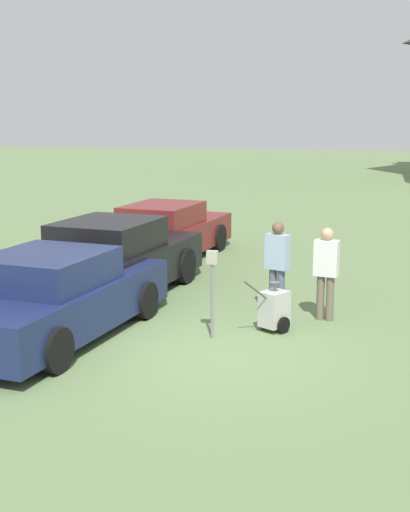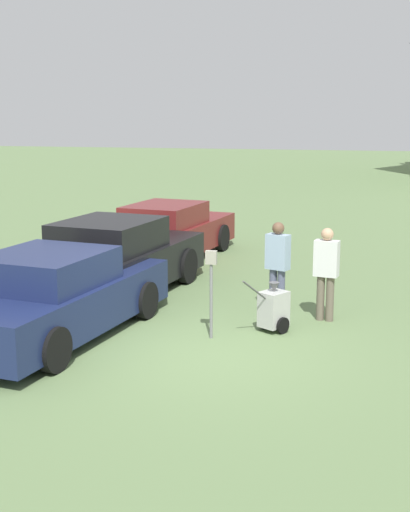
% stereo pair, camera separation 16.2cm
% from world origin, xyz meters
% --- Properties ---
extents(ground_plane, '(120.00, 120.00, 0.00)m').
position_xyz_m(ground_plane, '(0.00, 0.00, 0.00)').
color(ground_plane, '#607A4C').
extents(parked_car_navy, '(2.54, 4.89, 1.43)m').
position_xyz_m(parked_car_navy, '(-2.58, 0.25, 0.66)').
color(parked_car_navy, '#19234C').
rests_on(parked_car_navy, ground_plane).
extents(parked_car_black, '(2.55, 5.06, 1.56)m').
position_xyz_m(parked_car_black, '(-2.58, 2.94, 0.72)').
color(parked_car_black, black).
rests_on(parked_car_black, ground_plane).
extents(parked_car_maroon, '(2.41, 5.15, 1.41)m').
position_xyz_m(parked_car_maroon, '(-2.58, 6.64, 0.66)').
color(parked_car_maroon, maroon).
rests_on(parked_car_maroon, ground_plane).
extents(parking_meter, '(0.18, 0.09, 1.46)m').
position_xyz_m(parking_meter, '(-0.05, 0.78, 1.01)').
color(parking_meter, slate).
rests_on(parking_meter, ground_plane).
extents(person_worker, '(0.47, 0.36, 1.68)m').
position_xyz_m(person_worker, '(0.77, 2.55, 0.96)').
color(person_worker, '#515670').
rests_on(person_worker, ground_plane).
extents(person_supervisor, '(0.45, 0.29, 1.66)m').
position_xyz_m(person_supervisor, '(1.67, 2.25, 0.94)').
color(person_supervisor, '#665B4C').
rests_on(person_supervisor, ground_plane).
extents(equipment_cart, '(0.69, 0.94, 1.00)m').
position_xyz_m(equipment_cart, '(0.88, 1.40, 0.39)').
color(equipment_cart, '#B2B2AD').
rests_on(equipment_cart, ground_plane).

